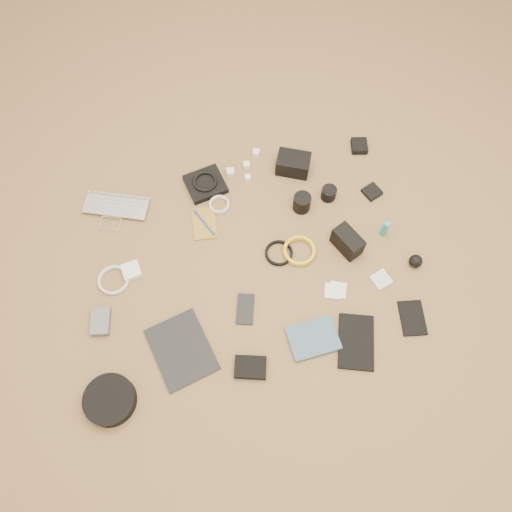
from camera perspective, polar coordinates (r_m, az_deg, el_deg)
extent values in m
cube|color=brown|center=(2.13, -0.72, -0.86)|extent=(4.00, 4.00, 0.04)
imported|color=silver|center=(2.29, -15.92, 4.62)|extent=(0.34, 0.29, 0.02)
cube|color=black|center=(2.29, -5.80, 8.18)|extent=(0.19, 0.19, 0.03)
torus|color=black|center=(2.27, -5.85, 8.48)|extent=(0.13, 0.13, 0.01)
cube|color=white|center=(2.32, -2.94, 9.53)|extent=(0.04, 0.04, 0.03)
cube|color=white|center=(2.34, -1.09, 10.34)|extent=(0.03, 0.03, 0.03)
cube|color=white|center=(2.38, 0.02, 11.70)|extent=(0.04, 0.04, 0.03)
cube|color=white|center=(2.30, -0.96, 8.91)|extent=(0.03, 0.03, 0.02)
cube|color=black|center=(2.32, 4.27, 10.47)|extent=(0.18, 0.16, 0.09)
cube|color=black|center=(2.45, 11.71, 12.21)|extent=(0.09, 0.10, 0.03)
cube|color=olive|center=(2.20, -5.92, 3.72)|extent=(0.11, 0.16, 0.01)
cylinder|color=#133D9F|center=(2.19, -5.94, 3.84)|extent=(0.07, 0.14, 0.01)
torus|color=silver|center=(2.24, -4.20, 5.82)|extent=(0.11, 0.11, 0.01)
cylinder|color=black|center=(2.21, 5.27, 6.09)|extent=(0.08, 0.08, 0.08)
cylinder|color=black|center=(2.26, 8.32, 7.10)|extent=(0.08, 0.08, 0.06)
cube|color=black|center=(2.32, 13.11, 7.16)|extent=(0.09, 0.09, 0.02)
cube|color=white|center=(2.14, -14.04, -1.67)|extent=(0.08, 0.08, 0.03)
torus|color=silver|center=(2.15, -15.93, -2.72)|extent=(0.13, 0.13, 0.01)
torus|color=black|center=(2.12, 2.62, 0.28)|extent=(0.14, 0.14, 0.01)
torus|color=gold|center=(2.13, 4.96, 0.50)|extent=(0.17, 0.17, 0.02)
cube|color=black|center=(2.13, 10.41, 1.62)|extent=(0.12, 0.15, 0.10)
cylinder|color=teal|center=(2.20, 14.52, 3.05)|extent=(0.03, 0.03, 0.09)
cube|color=#59595E|center=(2.09, -17.33, -7.17)|extent=(0.09, 0.12, 0.03)
cube|color=black|center=(1.99, -8.50, -10.52)|extent=(0.27, 0.32, 0.01)
cube|color=black|center=(2.02, -1.22, -6.07)|extent=(0.10, 0.14, 0.01)
cube|color=silver|center=(2.07, 8.77, -3.99)|extent=(0.09, 0.09, 0.01)
cube|color=silver|center=(2.08, 9.35, -3.84)|extent=(0.09, 0.09, 0.01)
cube|color=silver|center=(2.13, 14.12, -2.64)|extent=(0.09, 0.09, 0.01)
sphere|color=black|center=(2.18, 17.78, -0.56)|extent=(0.06, 0.06, 0.06)
cylinder|color=black|center=(1.99, -16.35, -15.51)|extent=(0.24, 0.24, 0.05)
cube|color=black|center=(1.95, -0.65, -12.60)|extent=(0.14, 0.12, 0.03)
imported|color=#3E5569|center=(1.98, 7.24, -11.26)|extent=(0.20, 0.15, 0.02)
cube|color=black|center=(2.02, 11.36, -9.59)|extent=(0.20, 0.25, 0.02)
cube|color=black|center=(2.10, 17.43, -6.77)|extent=(0.12, 0.16, 0.01)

